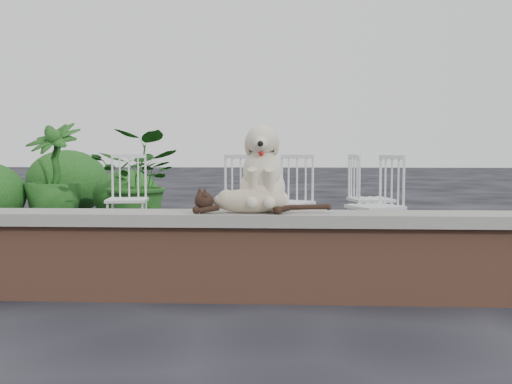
{
  "coord_description": "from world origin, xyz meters",
  "views": [
    {
      "loc": [
        0.31,
        -3.98,
        0.99
      ],
      "look_at": [
        0.09,
        0.2,
        0.7
      ],
      "focal_mm": 42.65,
      "sensor_mm": 36.0,
      "label": 1
    }
  ],
  "objects_px": {
    "chair_a": "(127,198)",
    "dog": "(263,167)",
    "chair_d": "(375,205)",
    "potted_plant_b": "(53,173)",
    "chair_b": "(288,201)",
    "potted_plant_a": "(140,180)",
    "cat": "(249,199)",
    "chair_e": "(371,198)",
    "chair_c": "(249,199)"
  },
  "relations": [
    {
      "from": "chair_a",
      "to": "dog",
      "type": "bearing_deg",
      "value": -63.92
    },
    {
      "from": "chair_d",
      "to": "potted_plant_b",
      "type": "relative_size",
      "value": 0.69
    },
    {
      "from": "chair_b",
      "to": "chair_a",
      "type": "distance_m",
      "value": 1.75
    },
    {
      "from": "chair_d",
      "to": "chair_a",
      "type": "bearing_deg",
      "value": -131.79
    },
    {
      "from": "chair_d",
      "to": "potted_plant_a",
      "type": "bearing_deg",
      "value": -150.1
    },
    {
      "from": "potted_plant_b",
      "to": "chair_d",
      "type": "bearing_deg",
      "value": -29.34
    },
    {
      "from": "cat",
      "to": "chair_d",
      "type": "xyz_separation_m",
      "value": [
        1.07,
        1.84,
        -0.2
      ]
    },
    {
      "from": "cat",
      "to": "chair_a",
      "type": "height_order",
      "value": "chair_a"
    },
    {
      "from": "dog",
      "to": "cat",
      "type": "distance_m",
      "value": 0.27
    },
    {
      "from": "dog",
      "to": "chair_d",
      "type": "bearing_deg",
      "value": 60.05
    },
    {
      "from": "chair_d",
      "to": "chair_e",
      "type": "bearing_deg",
      "value": 147.28
    },
    {
      "from": "chair_c",
      "to": "potted_plant_b",
      "type": "relative_size",
      "value": 0.69
    },
    {
      "from": "dog",
      "to": "potted_plant_b",
      "type": "relative_size",
      "value": 0.43
    },
    {
      "from": "chair_c",
      "to": "chair_d",
      "type": "relative_size",
      "value": 1.0
    },
    {
      "from": "dog",
      "to": "chair_a",
      "type": "relative_size",
      "value": 0.62
    },
    {
      "from": "chair_c",
      "to": "cat",
      "type": "bearing_deg",
      "value": 117.33
    },
    {
      "from": "chair_b",
      "to": "chair_e",
      "type": "height_order",
      "value": "same"
    },
    {
      "from": "cat",
      "to": "chair_a",
      "type": "relative_size",
      "value": 1.12
    },
    {
      "from": "cat",
      "to": "dog",
      "type": "bearing_deg",
      "value": 62.39
    },
    {
      "from": "chair_c",
      "to": "chair_d",
      "type": "height_order",
      "value": "same"
    },
    {
      "from": "potted_plant_a",
      "to": "chair_c",
      "type": "bearing_deg",
      "value": -36.44
    },
    {
      "from": "chair_b",
      "to": "potted_plant_a",
      "type": "distance_m",
      "value": 2.27
    },
    {
      "from": "potted_plant_a",
      "to": "potted_plant_b",
      "type": "xyz_separation_m",
      "value": [
        -1.32,
        0.55,
        0.06
      ]
    },
    {
      "from": "cat",
      "to": "chair_b",
      "type": "relative_size",
      "value": 1.12
    },
    {
      "from": "cat",
      "to": "chair_b",
      "type": "height_order",
      "value": "chair_b"
    },
    {
      "from": "chair_c",
      "to": "potted_plant_a",
      "type": "xyz_separation_m",
      "value": [
        -1.43,
        1.05,
        0.15
      ]
    },
    {
      "from": "chair_a",
      "to": "potted_plant_b",
      "type": "height_order",
      "value": "potted_plant_b"
    },
    {
      "from": "potted_plant_b",
      "to": "chair_a",
      "type": "bearing_deg",
      "value": -48.18
    },
    {
      "from": "chair_d",
      "to": "potted_plant_b",
      "type": "xyz_separation_m",
      "value": [
        -3.98,
        2.24,
        0.21
      ]
    },
    {
      "from": "chair_e",
      "to": "chair_d",
      "type": "relative_size",
      "value": 1.0
    },
    {
      "from": "potted_plant_b",
      "to": "chair_e",
      "type": "bearing_deg",
      "value": -18.9
    },
    {
      "from": "dog",
      "to": "cat",
      "type": "xyz_separation_m",
      "value": [
        -0.08,
        -0.15,
        -0.2
      ]
    },
    {
      "from": "cat",
      "to": "chair_d",
      "type": "height_order",
      "value": "chair_d"
    },
    {
      "from": "chair_a",
      "to": "chair_d",
      "type": "relative_size",
      "value": 1.0
    },
    {
      "from": "cat",
      "to": "potted_plant_b",
      "type": "bearing_deg",
      "value": 125.9
    },
    {
      "from": "chair_b",
      "to": "chair_d",
      "type": "bearing_deg",
      "value": 4.29
    },
    {
      "from": "chair_b",
      "to": "chair_c",
      "type": "xyz_separation_m",
      "value": [
        -0.42,
        0.27,
        0.0
      ]
    },
    {
      "from": "chair_a",
      "to": "potted_plant_b",
      "type": "bearing_deg",
      "value": 124.23
    },
    {
      "from": "chair_c",
      "to": "potted_plant_a",
      "type": "distance_m",
      "value": 1.78
    },
    {
      "from": "chair_e",
      "to": "cat",
      "type": "bearing_deg",
      "value": 145.5
    },
    {
      "from": "chair_b",
      "to": "chair_d",
      "type": "relative_size",
      "value": 1.0
    },
    {
      "from": "chair_c",
      "to": "chair_d",
      "type": "distance_m",
      "value": 1.39
    },
    {
      "from": "cat",
      "to": "chair_b",
      "type": "xyz_separation_m",
      "value": [
        0.25,
        2.21,
        -0.2
      ]
    },
    {
      "from": "cat",
      "to": "chair_d",
      "type": "relative_size",
      "value": 1.12
    },
    {
      "from": "chair_c",
      "to": "chair_b",
      "type": "bearing_deg",
      "value": 170.21
    },
    {
      "from": "chair_a",
      "to": "chair_d",
      "type": "bearing_deg",
      "value": -21.67
    },
    {
      "from": "chair_a",
      "to": "potted_plant_a",
      "type": "xyz_separation_m",
      "value": [
        -0.11,
        1.05,
        0.15
      ]
    },
    {
      "from": "chair_b",
      "to": "chair_e",
      "type": "distance_m",
      "value": 1.02
    },
    {
      "from": "chair_e",
      "to": "chair_d",
      "type": "distance_m",
      "value": 0.85
    },
    {
      "from": "cat",
      "to": "potted_plant_b",
      "type": "distance_m",
      "value": 5.01
    }
  ]
}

